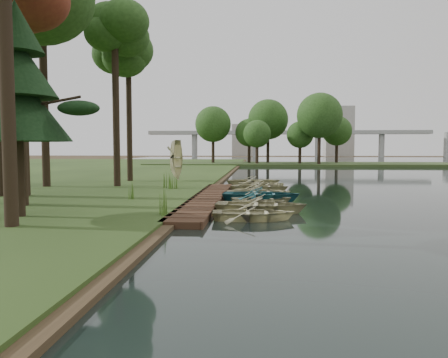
# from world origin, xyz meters

# --- Properties ---
(ground) EXTENTS (300.00, 300.00, 0.00)m
(ground) POSITION_xyz_m (0.00, 0.00, 0.00)
(ground) COLOR #3D2F1D
(boardwalk) EXTENTS (1.60, 16.00, 0.30)m
(boardwalk) POSITION_xyz_m (-1.60, 0.00, 0.15)
(boardwalk) COLOR #382215
(boardwalk) RESTS_ON ground
(peninsula) EXTENTS (50.00, 14.00, 0.45)m
(peninsula) POSITION_xyz_m (8.00, 50.00, 0.23)
(peninsula) COLOR #32461F
(peninsula) RESTS_ON ground
(far_trees) EXTENTS (45.60, 5.60, 8.80)m
(far_trees) POSITION_xyz_m (4.67, 50.00, 6.43)
(far_trees) COLOR black
(far_trees) RESTS_ON peninsula
(bridge) EXTENTS (95.90, 4.00, 8.60)m
(bridge) POSITION_xyz_m (12.31, 120.00, 7.08)
(bridge) COLOR #A5A5A0
(bridge) RESTS_ON ground
(building_a) EXTENTS (10.00, 8.00, 18.00)m
(building_a) POSITION_xyz_m (30.00, 140.00, 9.00)
(building_a) COLOR #A5A5A0
(building_a) RESTS_ON ground
(building_b) EXTENTS (8.00, 8.00, 12.00)m
(building_b) POSITION_xyz_m (-5.00, 145.00, 6.00)
(building_b) COLOR #A5A5A0
(building_b) RESTS_ON ground
(rowboat_0) EXTENTS (3.36, 2.50, 0.67)m
(rowboat_0) POSITION_xyz_m (0.89, -5.84, 0.38)
(rowboat_0) COLOR #BBB587
(rowboat_0) RESTS_ON water
(rowboat_1) EXTENTS (4.01, 2.94, 0.81)m
(rowboat_1) POSITION_xyz_m (1.19, -3.97, 0.45)
(rowboat_1) COLOR #BBB587
(rowboat_1) RESTS_ON water
(rowboat_2) EXTENTS (3.56, 3.06, 0.62)m
(rowboat_2) POSITION_xyz_m (0.94, -2.38, 0.36)
(rowboat_2) COLOR #BBB587
(rowboat_2) RESTS_ON water
(rowboat_3) EXTENTS (3.47, 2.83, 0.63)m
(rowboat_3) POSITION_xyz_m (1.26, -0.93, 0.37)
(rowboat_3) COLOR #BBB587
(rowboat_3) RESTS_ON water
(rowboat_4) EXTENTS (4.10, 2.98, 0.83)m
(rowboat_4) POSITION_xyz_m (1.22, 0.15, 0.47)
(rowboat_4) COLOR #2A6D75
(rowboat_4) RESTS_ON water
(rowboat_5) EXTENTS (3.81, 2.85, 0.75)m
(rowboat_5) POSITION_xyz_m (1.08, 1.83, 0.43)
(rowboat_5) COLOR #BBB587
(rowboat_5) RESTS_ON water
(rowboat_6) EXTENTS (3.41, 2.75, 0.63)m
(rowboat_6) POSITION_xyz_m (1.06, 3.24, 0.36)
(rowboat_6) COLOR #BBB587
(rowboat_6) RESTS_ON water
(rowboat_7) EXTENTS (3.88, 2.91, 0.76)m
(rowboat_7) POSITION_xyz_m (1.14, 5.23, 0.43)
(rowboat_7) COLOR #BBB587
(rowboat_7) RESTS_ON water
(rowboat_8) EXTENTS (3.80, 3.19, 0.68)m
(rowboat_8) POSITION_xyz_m (1.28, 6.82, 0.39)
(rowboat_8) COLOR #BBB587
(rowboat_8) RESTS_ON water
(rowboat_9) EXTENTS (3.26, 2.35, 0.67)m
(rowboat_9) POSITION_xyz_m (1.25, 8.24, 0.38)
(rowboat_9) COLOR #BBB587
(rowboat_9) RESTS_ON water
(rowboat_10) EXTENTS (4.40, 3.47, 0.82)m
(rowboat_10) POSITION_xyz_m (0.73, 9.80, 0.46)
(rowboat_10) COLOR #BBB587
(rowboat_10) RESTS_ON water
(stored_rowboat) EXTENTS (3.74, 3.17, 0.66)m
(stored_rowboat) POSITION_xyz_m (-5.33, 11.27, 0.63)
(stored_rowboat) COLOR #BBB587
(stored_rowboat) RESTS_ON bank
(tree_4) EXTENTS (3.78, 3.78, 12.20)m
(tree_4) POSITION_xyz_m (-8.41, 5.95, 10.66)
(tree_4) COLOR black
(tree_4) RESTS_ON bank
(tree_6) EXTENTS (4.13, 4.13, 11.04)m
(tree_6) POSITION_xyz_m (-8.96, 10.73, 9.46)
(tree_6) COLOR black
(tree_6) RESTS_ON bank
(pine_tree) EXTENTS (3.80, 3.80, 7.89)m
(pine_tree) POSITION_xyz_m (-7.74, -7.15, 5.13)
(pine_tree) COLOR black
(pine_tree) RESTS_ON bank
(reeds_0) EXTENTS (0.60, 0.60, 1.02)m
(reeds_0) POSITION_xyz_m (-2.60, -6.46, 0.81)
(reeds_0) COLOR #3F661E
(reeds_0) RESTS_ON bank
(reeds_1) EXTENTS (0.60, 0.60, 0.91)m
(reeds_1) POSITION_xyz_m (-5.13, -1.45, 0.75)
(reeds_1) COLOR #3F661E
(reeds_1) RESTS_ON bank
(reeds_2) EXTENTS (0.60, 0.60, 0.94)m
(reeds_2) POSITION_xyz_m (-4.23, 4.35, 0.77)
(reeds_2) COLOR #3F661E
(reeds_2) RESTS_ON bank
(reeds_3) EXTENTS (0.60, 0.60, 1.11)m
(reeds_3) POSITION_xyz_m (-4.77, 4.70, 0.86)
(reeds_3) COLOR #3F661E
(reeds_3) RESTS_ON bank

